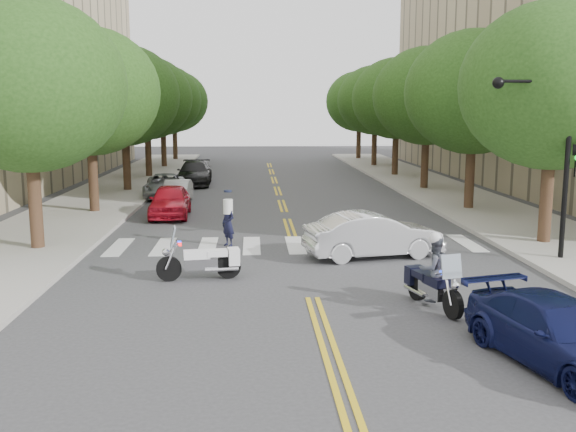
{
  "coord_description": "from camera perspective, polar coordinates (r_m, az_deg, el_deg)",
  "views": [
    {
      "loc": [
        -1.51,
        -15.74,
        4.74
      ],
      "look_at": [
        -0.34,
        5.02,
        1.3
      ],
      "focal_mm": 40.0,
      "sensor_mm": 36.0,
      "label": 1
    }
  ],
  "objects": [
    {
      "name": "officer_standing",
      "position": [
        22.59,
        -5.33,
        -0.69
      ],
      "size": [
        0.66,
        0.7,
        1.61
      ],
      "primitive_type": "imported",
      "rotation": [
        0.0,
        0.0,
        -0.9
      ],
      "color": "black",
      "rests_on": "ground"
    },
    {
      "name": "tree_r_4",
      "position": [
        54.73,
        7.76,
        10.16
      ],
      "size": [
        6.4,
        6.4,
        8.45
      ],
      "color": "#382316",
      "rests_on": "ground"
    },
    {
      "name": "parked_car_c",
      "position": [
        35.8,
        -10.9,
        2.65
      ],
      "size": [
        2.5,
        4.78,
        1.29
      ],
      "primitive_type": "imported",
      "rotation": [
        0.0,
        0.0,
        0.08
      ],
      "color": "gray",
      "rests_on": "ground"
    },
    {
      "name": "tree_r_5",
      "position": [
        62.6,
        6.36,
        10.08
      ],
      "size": [
        6.4,
        6.4,
        8.45
      ],
      "color": "#382316",
      "rests_on": "ground"
    },
    {
      "name": "motorcycle_parked",
      "position": [
        18.31,
        -7.27,
        -3.97
      ],
      "size": [
        2.38,
        0.77,
        1.54
      ],
      "rotation": [
        0.0,
        0.0,
        1.72
      ],
      "color": "black",
      "rests_on": "ground"
    },
    {
      "name": "tree_l_4",
      "position": [
        54.24,
        -11.12,
        10.08
      ],
      "size": [
        6.4,
        6.4,
        8.45
      ],
      "color": "#382316",
      "rests_on": "ground"
    },
    {
      "name": "tree_l_3",
      "position": [
        46.33,
        -12.47,
        10.18
      ],
      "size": [
        6.4,
        6.4,
        8.45
      ],
      "color": "#382316",
      "rests_on": "ground"
    },
    {
      "name": "tree_l_2",
      "position": [
        38.45,
        -14.39,
        10.32
      ],
      "size": [
        6.4,
        6.4,
        8.45
      ],
      "color": "#382316",
      "rests_on": "ground"
    },
    {
      "name": "ground",
      "position": [
        16.51,
        2.19,
        -7.3
      ],
      "size": [
        140.0,
        140.0,
        0.0
      ],
      "primitive_type": "plane",
      "color": "#38383A",
      "rests_on": "ground"
    },
    {
      "name": "parked_car_e",
      "position": [
        46.33,
        -7.8,
        4.24
      ],
      "size": [
        1.8,
        3.89,
        1.29
      ],
      "primitive_type": "imported",
      "rotation": [
        0.0,
        0.0,
        0.07
      ],
      "color": "#9F9EA4",
      "rests_on": "ground"
    },
    {
      "name": "traffic_signal_pole",
      "position": [
        21.37,
        22.51,
        5.95
      ],
      "size": [
        2.82,
        0.42,
        6.0
      ],
      "color": "black",
      "rests_on": "ground"
    },
    {
      "name": "parked_car_b",
      "position": [
        33.57,
        -9.82,
        2.15
      ],
      "size": [
        1.34,
        3.61,
        1.18
      ],
      "primitive_type": "imported",
      "rotation": [
        0.0,
        0.0,
        -0.02
      ],
      "color": "silver",
      "rests_on": "ground"
    },
    {
      "name": "tree_l_1",
      "position": [
        30.63,
        -17.28,
        10.5
      ],
      "size": [
        6.4,
        6.4,
        8.45
      ],
      "color": "#382316",
      "rests_on": "ground"
    },
    {
      "name": "tree_l_0",
      "position": [
        22.95,
        -22.15,
        10.75
      ],
      "size": [
        6.4,
        6.4,
        8.45
      ],
      "color": "#382316",
      "rests_on": "ground"
    },
    {
      "name": "parked_car_d",
      "position": [
        41.52,
        -8.32,
        3.78
      ],
      "size": [
        2.2,
        5.21,
        1.5
      ],
      "primitive_type": "imported",
      "rotation": [
        0.0,
        0.0,
        0.02
      ],
      "color": "black",
      "rests_on": "ground"
    },
    {
      "name": "sidewalk_left",
      "position": [
        38.86,
        -15.07,
        2.17
      ],
      "size": [
        5.0,
        60.0,
        0.15
      ],
      "primitive_type": "cube",
      "color": "#9E9991",
      "rests_on": "ground"
    },
    {
      "name": "tree_r_1",
      "position": [
        31.49,
        16.17,
        10.51
      ],
      "size": [
        6.4,
        6.4,
        8.45
      ],
      "color": "#382316",
      "rests_on": "ground"
    },
    {
      "name": "tree_r_2",
      "position": [
        39.14,
        12.26,
        10.38
      ],
      "size": [
        6.4,
        6.4,
        8.45
      ],
      "color": "#382316",
      "rests_on": "ground"
    },
    {
      "name": "sedan_blue",
      "position": [
        13.16,
        22.9,
        -9.58
      ],
      "size": [
        2.79,
        4.64,
        1.26
      ],
      "primitive_type": "imported",
      "rotation": [
        0.0,
        0.0,
        0.25
      ],
      "color": "#0F1441",
      "rests_on": "ground"
    },
    {
      "name": "motorcycle_police",
      "position": [
        15.89,
        12.75,
        -5.07
      ],
      "size": [
        0.95,
        2.27,
        1.88
      ],
      "rotation": [
        0.0,
        0.0,
        3.41
      ],
      "color": "black",
      "rests_on": "ground"
    },
    {
      "name": "tree_r_0",
      "position": [
        24.08,
        22.54,
        10.63
      ],
      "size": [
        6.4,
        6.4,
        8.45
      ],
      "color": "#382316",
      "rests_on": "ground"
    },
    {
      "name": "tree_l_5",
      "position": [
        62.18,
        -10.11,
        10.0
      ],
      "size": [
        6.4,
        6.4,
        8.45
      ],
      "color": "#382316",
      "rests_on": "ground"
    },
    {
      "name": "sidewalk_right",
      "position": [
        39.59,
        12.96,
        2.39
      ],
      "size": [
        5.0,
        60.0,
        0.15
      ],
      "primitive_type": "cube",
      "color": "#9E9991",
      "rests_on": "ground"
    },
    {
      "name": "convertible",
      "position": [
        21.01,
        7.6,
        -1.69
      ],
      "size": [
        4.67,
        2.41,
        1.47
      ],
      "primitive_type": "imported",
      "rotation": [
        0.0,
        0.0,
        1.77
      ],
      "color": "silver",
      "rests_on": "ground"
    },
    {
      "name": "parked_car_a",
      "position": [
        29.26,
        -10.44,
        1.34
      ],
      "size": [
        1.84,
        4.27,
        1.44
      ],
      "primitive_type": "imported",
      "rotation": [
        0.0,
        0.0,
        0.03
      ],
      "color": "red",
      "rests_on": "ground"
    },
    {
      "name": "tree_r_3",
      "position": [
        46.9,
        9.63,
        10.26
      ],
      "size": [
        6.4,
        6.4,
        8.45
      ],
      "color": "#382316",
      "rests_on": "ground"
    }
  ]
}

